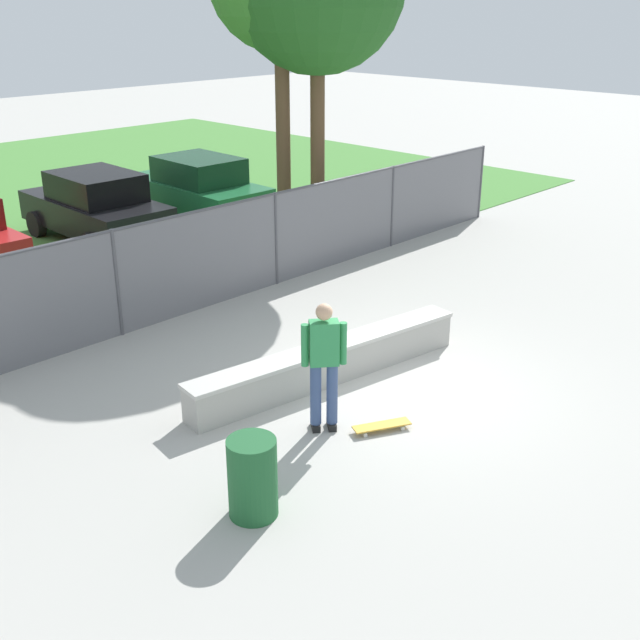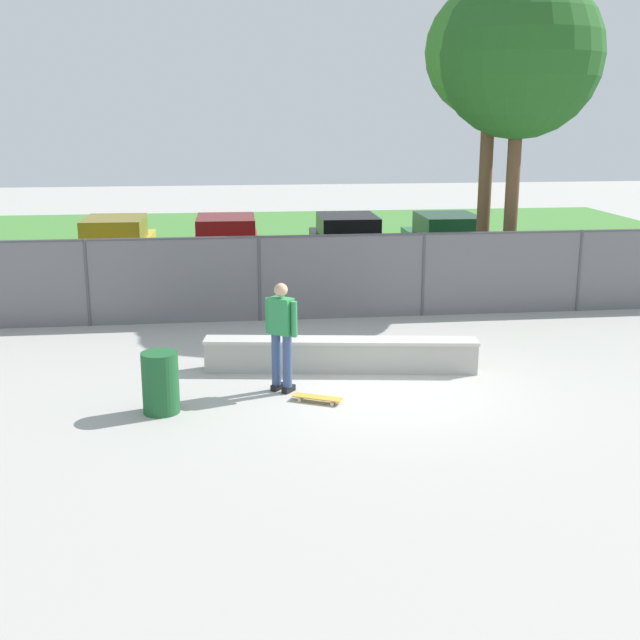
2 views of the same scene
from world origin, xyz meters
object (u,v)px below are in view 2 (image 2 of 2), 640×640
object	(u,v)px
tree_near_left	(491,54)
car_black	(347,243)
car_green	(446,243)
trash_bin	(160,383)
skateboard	(318,398)
skateboarder	(281,332)
car_yellow	(116,247)
tree_near_right	(520,57)
car_red	(226,245)
concrete_ledge	(341,355)

from	to	relation	value
tree_near_left	car_black	bearing A→B (deg)	128.47
car_green	trash_bin	bearing A→B (deg)	-125.04
skateboard	trash_bin	xyz separation A→B (m)	(-2.42, -0.15, 0.40)
car_black	skateboarder	bearing A→B (deg)	-104.82
trash_bin	car_yellow	bearing A→B (deg)	99.88
tree_near_right	trash_bin	xyz separation A→B (m)	(-7.85, -6.65, -5.22)
skateboarder	car_yellow	distance (m)	11.01
skateboard	car_black	bearing A→B (deg)	78.60
tree_near_left	tree_near_right	distance (m)	0.78
car_yellow	car_red	bearing A→B (deg)	-2.34
car_red	car_black	size ratio (longest dim) A/B	1.00
tree_near_left	car_green	bearing A→B (deg)	89.20
car_yellow	trash_bin	world-z (taller)	car_yellow
skateboarder	skateboard	distance (m)	1.22
skateboard	tree_near_right	size ratio (longest dim) A/B	0.11
concrete_ledge	skateboard	distance (m)	1.68
car_red	car_green	xyz separation A→B (m)	(6.30, -0.32, 0.00)
skateboard	car_yellow	bearing A→B (deg)	111.73
concrete_ledge	trash_bin	xyz separation A→B (m)	(-3.03, -1.70, 0.18)
skateboarder	car_yellow	xyz separation A→B (m)	(-3.83, 10.32, -0.17)
skateboard	skateboarder	bearing A→B (deg)	131.37
concrete_ledge	car_black	xyz separation A→B (m)	(1.55, 9.11, 0.54)
car_yellow	skateboard	bearing A→B (deg)	-68.27
tree_near_left	trash_bin	bearing A→B (deg)	-135.47
skateboarder	tree_near_left	size ratio (longest dim) A/B	0.25
car_red	car_green	world-z (taller)	same
tree_near_right	car_green	world-z (taller)	tree_near_right
car_red	trash_bin	xyz separation A→B (m)	(-1.14, -10.93, -0.36)
skateboarder	car_red	distance (m)	10.23
skateboard	car_red	xyz separation A→B (m)	(-1.28, 10.78, 0.77)
skateboarder	car_green	distance (m)	11.32
car_yellow	car_green	xyz separation A→B (m)	(9.36, -0.45, 0.00)
tree_near_right	car_green	size ratio (longest dim) A/B	1.79
tree_near_right	car_black	distance (m)	7.19
concrete_ledge	skateboarder	bearing A→B (deg)	-139.17
car_green	trash_bin	distance (m)	12.96
skateboard	car_red	bearing A→B (deg)	96.79
car_yellow	car_green	size ratio (longest dim) A/B	1.00
concrete_ledge	trash_bin	bearing A→B (deg)	-150.67
skateboard	tree_near_left	xyz separation A→B (m)	(4.97, 7.12, 5.71)
skateboard	car_green	world-z (taller)	car_green
skateboard	car_black	distance (m)	10.91
concrete_ledge	car_green	xyz separation A→B (m)	(4.41, 8.90, 0.54)
trash_bin	tree_near_right	bearing A→B (deg)	40.24
skateboarder	tree_near_right	world-z (taller)	tree_near_right
concrete_ledge	tree_near_right	xyz separation A→B (m)	(4.83, 4.95, 5.40)
car_yellow	car_green	distance (m)	9.37
car_yellow	concrete_ledge	bearing A→B (deg)	-62.09
skateboard	trash_bin	size ratio (longest dim) A/B	0.84
concrete_ledge	tree_near_right	world-z (taller)	tree_near_right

